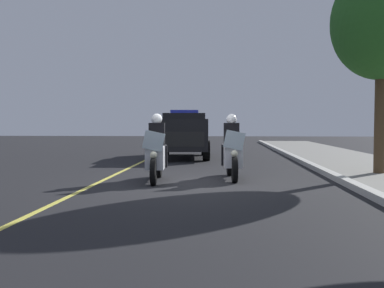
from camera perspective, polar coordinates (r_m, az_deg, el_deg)
The scene contains 7 objects.
ground_plane at distance 10.51m, azimuth -0.56°, elevation -5.28°, with size 80.00×80.00×0.00m, color black.
curb_strip at distance 10.87m, azimuth 19.82°, elevation -4.77°, with size 48.00×0.24×0.15m, color #B7B5AD.
lane_stripe_center at distance 10.91m, azimuth -12.35°, elevation -5.02°, with size 48.00×0.12×0.01m, color #E0D14C.
police_motorcycle_lead_left at distance 10.95m, azimuth -4.75°, elevation -1.28°, with size 2.14×0.61×1.72m.
police_motorcycle_lead_right at distance 11.42m, azimuth 5.32°, elevation -1.12°, with size 2.14×0.61×1.72m.
police_suv at distance 18.48m, azimuth -1.02°, elevation 1.48°, with size 5.01×2.33×2.05m.
tree_mid_block at distance 13.22m, azimuth 23.82°, elevation 14.47°, with size 2.71×2.71×5.71m.
Camera 1 is at (10.37, 0.84, 1.46)m, focal length 40.29 mm.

